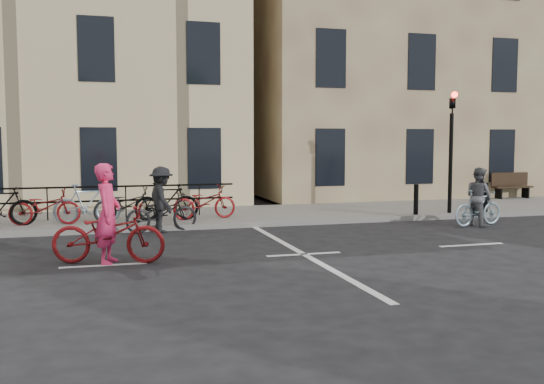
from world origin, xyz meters
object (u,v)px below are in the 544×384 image
object	(u,v)px
cyclist_grey	(479,202)
cyclist_dark	(162,206)
traffic_light	(451,137)
cyclist_pink	(108,229)
bench	(511,184)

from	to	relation	value
cyclist_grey	cyclist_dark	bearing A→B (deg)	70.37
traffic_light	cyclist_grey	size ratio (longest dim) A/B	2.26
cyclist_pink	cyclist_grey	xyz separation A→B (m)	(9.86, 2.36, -0.01)
cyclist_dark	traffic_light	bearing A→B (deg)	-100.88
cyclist_dark	bench	bearing A→B (deg)	-87.93
bench	cyclist_grey	world-z (taller)	cyclist_grey
cyclist_dark	cyclist_grey	bearing A→B (deg)	-112.67
cyclist_pink	cyclist_dark	distance (m)	3.94
bench	cyclist_pink	xyz separation A→B (m)	(-14.89, -7.52, -0.01)
bench	cyclist_grey	size ratio (longest dim) A/B	0.93
traffic_light	cyclist_dark	bearing A→B (deg)	-177.10
cyclist_grey	bench	bearing A→B (deg)	-55.03
traffic_light	cyclist_dark	xyz separation A→B (m)	(-8.70, -0.44, -1.79)
cyclist_grey	cyclist_dark	xyz separation A→B (m)	(-8.47, 1.33, 0.01)
traffic_light	bench	distance (m)	6.14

